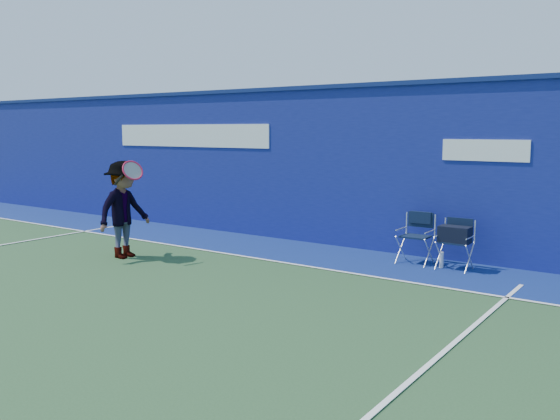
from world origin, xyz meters
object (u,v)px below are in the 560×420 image
Objects in this scene: water_bottle at (441,260)px; tennis_player at (124,209)px; directors_chair_left at (415,247)px; directors_chair_right at (455,249)px.

tennis_player is at bearing -153.60° from water_bottle.
tennis_player is at bearing -150.11° from directors_chair_left.
water_bottle is at bearing -166.76° from directors_chair_right.
directors_chair_left is 1.05× the size of directors_chair_right.
tennis_player reaches higher than directors_chair_left.
water_bottle is 5.46m from tennis_player.
directors_chair_left reaches higher than water_bottle.
directors_chair_left is 5.06m from tennis_player.
water_bottle is (0.49, -0.10, -0.15)m from directors_chair_left.
directors_chair_right reaches higher than water_bottle.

